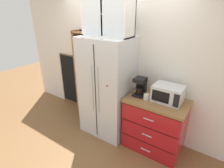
{
  "coord_description": "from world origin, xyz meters",
  "views": [
    {
      "loc": [
        1.72,
        -2.37,
        2.25
      ],
      "look_at": [
        0.1,
        0.01,
        1.0
      ],
      "focal_mm": 28.32,
      "sensor_mm": 36.0,
      "label": 1
    }
  ],
  "objects": [
    {
      "name": "mug_cream",
      "position": [
        0.78,
        -0.03,
        0.96
      ],
      "size": [
        0.12,
        0.09,
        0.09
      ],
      "color": "silver",
      "rests_on": "counter_cabinet"
    },
    {
      "name": "coffee_maker",
      "position": [
        0.63,
        0.05,
        1.07
      ],
      "size": [
        0.17,
        0.2,
        0.31
      ],
      "color": "black",
      "rests_on": "counter_cabinet"
    },
    {
      "name": "chalkboard_menu",
      "position": [
        -1.32,
        0.33,
        0.64
      ],
      "size": [
        0.6,
        0.04,
        1.26
      ],
      "color": "brown",
      "rests_on": "ground"
    },
    {
      "name": "counter_cabinet",
      "position": [
        0.94,
        0.05,
        0.46
      ],
      "size": [
        0.96,
        0.64,
        0.92
      ],
      "color": "#A8161C",
      "rests_on": "ground"
    },
    {
      "name": "mug_sage",
      "position": [
        0.94,
        -0.03,
        0.96
      ],
      "size": [
        0.12,
        0.09,
        0.09
      ],
      "color": "#8CA37F",
      "rests_on": "counter_cabinet"
    },
    {
      "name": "bottle_cobalt",
      "position": [
        0.94,
        -0.01,
        1.03
      ],
      "size": [
        0.06,
        0.06,
        0.25
      ],
      "color": "navy",
      "rests_on": "counter_cabinet"
    },
    {
      "name": "pantry_shelf_column",
      "position": [
        -0.73,
        0.3,
        0.94
      ],
      "size": [
        0.54,
        0.25,
        1.84
      ],
      "color": "brown",
      "rests_on": "ground"
    },
    {
      "name": "microwave",
      "position": [
        1.07,
        0.1,
        1.05
      ],
      "size": [
        0.44,
        0.33,
        0.26
      ],
      "color": "silver",
      "rests_on": "counter_cabinet"
    },
    {
      "name": "refrigerator",
      "position": [
        0.0,
        0.01,
        0.91
      ],
      "size": [
        0.87,
        0.71,
        1.82
      ],
      "color": "silver",
      "rests_on": "ground"
    },
    {
      "name": "ground_plane",
      "position": [
        0.0,
        0.0,
        0.0
      ],
      "size": [
        10.74,
        10.74,
        0.0
      ],
      "primitive_type": "plane",
      "color": "brown"
    },
    {
      "name": "wall_back_cream",
      "position": [
        0.0,
        0.4,
        1.27
      ],
      "size": [
        5.03,
        0.1,
        2.55
      ],
      "primitive_type": "cube",
      "color": "silver",
      "rests_on": "ground"
    },
    {
      "name": "upper_cabinet",
      "position": [
        0.0,
        0.05,
        2.16
      ],
      "size": [
        0.83,
        0.32,
        0.68
      ],
      "color": "silver",
      "rests_on": "refrigerator"
    }
  ]
}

